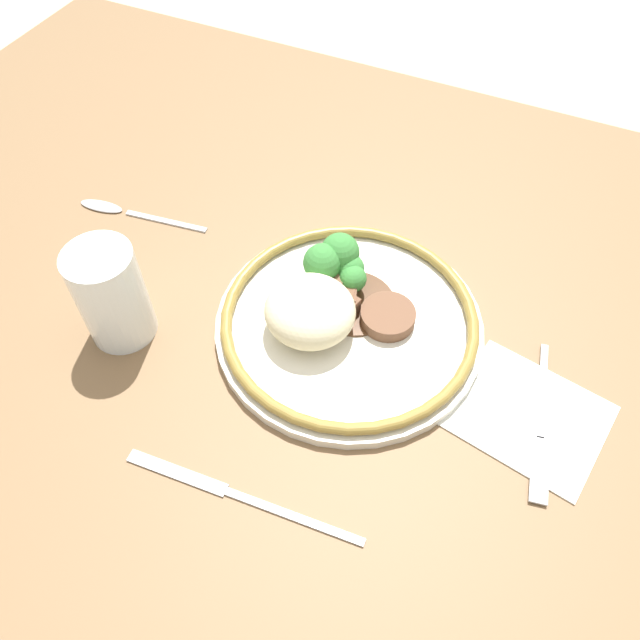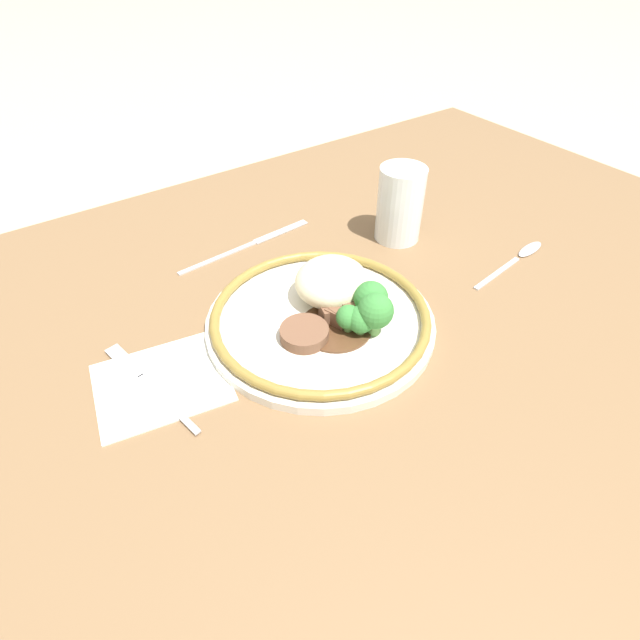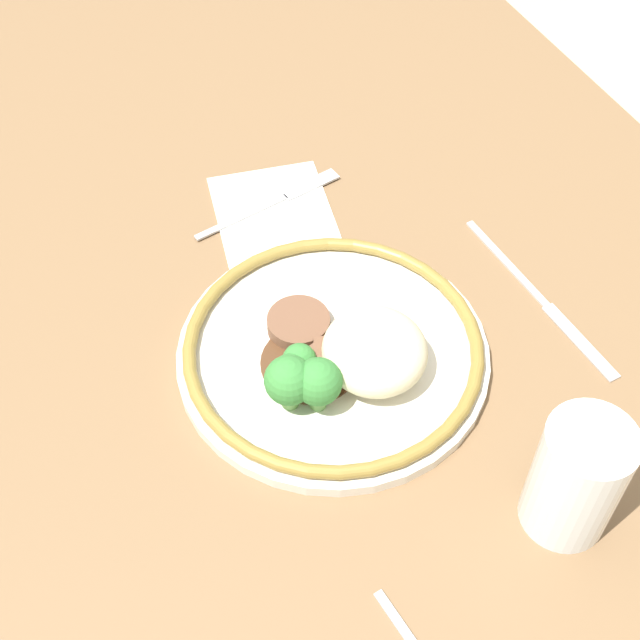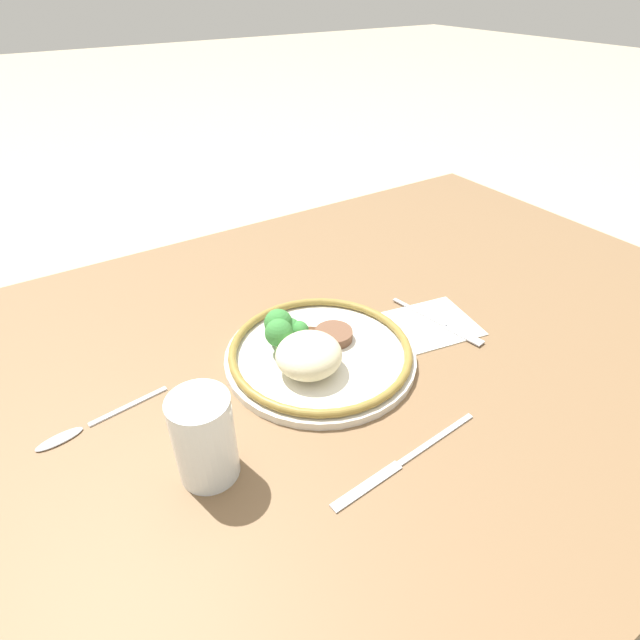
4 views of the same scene
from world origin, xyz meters
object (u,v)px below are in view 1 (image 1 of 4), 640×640
(fork, at_px, (541,432))
(spoon, at_px, (117,210))
(juice_glass, at_px, (113,298))
(knife, at_px, (233,494))
(plate, at_px, (342,314))

(fork, xyz_separation_m, spoon, (0.54, -0.08, -0.00))
(juice_glass, distance_m, knife, 0.23)
(plate, xyz_separation_m, juice_glass, (0.20, 0.10, 0.03))
(fork, xyz_separation_m, knife, (0.23, 0.17, -0.00))
(plate, bearing_deg, fork, 170.23)
(plate, distance_m, fork, 0.22)
(plate, height_order, spoon, plate)
(juice_glass, xyz_separation_m, spoon, (0.11, -0.14, -0.05))
(juice_glass, bearing_deg, spoon, -51.47)
(knife, bearing_deg, fork, -147.59)
(plate, height_order, juice_glass, juice_glass)
(fork, bearing_deg, juice_glass, -92.02)
(juice_glass, relative_size, fork, 0.63)
(plate, xyz_separation_m, knife, (0.01, 0.21, -0.02))
(juice_glass, xyz_separation_m, knife, (-0.19, 0.11, -0.05))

